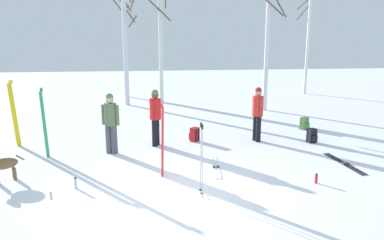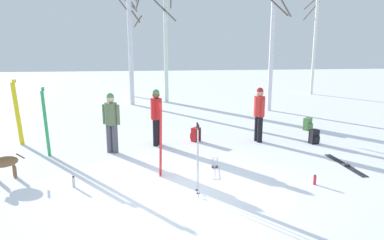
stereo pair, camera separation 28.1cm
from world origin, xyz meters
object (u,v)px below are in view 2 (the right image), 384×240
Objects in this scene: water_bottle_0 at (315,180)px; birch_tree_1 at (131,50)px; backpack_0 at (314,137)px; person_0 at (156,114)px; birch_tree_0 at (130,20)px; ski_pair_planted_0 at (46,123)px; ski_pair_lying_0 at (345,165)px; birch_tree_4 at (316,25)px; ski_pair_lying_1 at (215,167)px; dog at (2,163)px; birch_tree_3 at (273,32)px; ski_poles_0 at (198,158)px; ski_pair_planted_2 at (161,140)px; backpack_1 at (308,124)px; water_bottle_1 at (74,182)px; backpack_2 at (196,135)px; person_4 at (111,119)px; person_2 at (259,111)px; birch_tree_2 at (166,37)px; ski_pair_planted_1 at (17,113)px.

birch_tree_1 is at bearing 113.11° from water_bottle_0.
person_0 is at bearing 176.07° from backpack_0.
ski_pair_planted_0 is at bearing -99.33° from birch_tree_0.
birch_tree_4 is (4.30, 11.97, 3.91)m from ski_pair_lying_0.
ski_pair_lying_1 is 0.21× the size of birch_tree_0.
dog is 1.81m from ski_pair_planted_0.
birch_tree_3 is at bearing 44.40° from person_0.
ski_poles_0 is 0.23× the size of birch_tree_3.
water_bottle_0 is 14.78m from birch_tree_4.
birch_tree_3 reaches higher than ski_pair_planted_2.
ski_pair_lying_0 is 0.23× the size of birch_tree_4.
backpack_1 is at bearing 73.13° from backpack_0.
water_bottle_1 is 0.05× the size of birch_tree_1.
water_bottle_1 is 0.03× the size of birch_tree_4.
backpack_2 is (4.78, 2.74, -0.17)m from dog.
dog is 0.43× the size of ski_pair_planted_0.
birch_tree_0 is 1.59× the size of birch_tree_1.
backpack_2 is at bearing 20.52° from person_4.
dog is (-6.74, -2.49, -0.59)m from person_2.
birch_tree_4 is (8.29, 13.40, 3.11)m from ski_poles_0.
person_2 is at bearing -7.20° from backpack_2.
ski_poles_0 is at bearing -17.08° from dog.
person_2 is at bearing -71.66° from birch_tree_2.
birch_tree_3 reaches higher than ski_pair_lying_0.
person_0 is 0.98× the size of ski_pair_planted_2.
ski_pair_planted_2 is 1.42m from ski_poles_0.
birch_tree_2 reaches higher than backpack_0.
ski_pair_planted_2 is 3.97× the size of backpack_1.
ski_pair_planted_1 is 9.56m from backpack_1.
ski_pair_planted_0 is at bearing -174.11° from person_4.
birch_tree_2 is (-2.87, 11.35, 3.16)m from water_bottle_0.
birch_tree_2 is (-4.74, 6.56, 3.05)m from backpack_1.
person_0 is 2.09× the size of dog.
backpack_2 is at bearing -130.13° from birch_tree_4.
ski_pair_planted_2 reaches higher than person_0.
ski_pair_lying_1 is 3.80× the size of backpack_1.
ski_pair_planted_0 is 4.37× the size of backpack_2.
dog is at bearing 171.45° from water_bottle_0.
ski_poles_0 is 11.28m from birch_tree_1.
birch_tree_1 is at bearing 160.41° from birch_tree_3.
ski_pair_planted_0 is 1.26× the size of ski_poles_0.
birch_tree_4 is (13.25, 9.17, 2.93)m from ski_pair_planted_1.
dog is at bearing -150.22° from backpack_2.
birch_tree_4 reaches higher than dog.
water_bottle_0 is at bearing -111.40° from backpack_1.
ski_pair_lying_1 is 14.60m from birch_tree_4.
water_bottle_1 is 10.61m from birch_tree_1.
birch_tree_3 is at bearing -19.59° from birch_tree_1.
birch_tree_1 is at bearing 108.65° from backpack_2.
water_bottle_0 is at bearing -70.55° from birch_tree_0.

